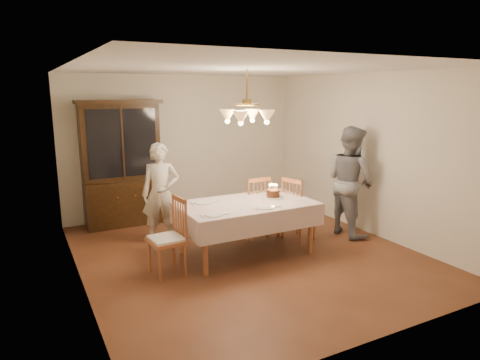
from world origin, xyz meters
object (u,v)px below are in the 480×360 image
chair_far_side (253,210)px  china_hutch (122,166)px  dining_table (247,208)px  elderly_woman (161,194)px  birthday_cake (273,194)px

chair_far_side → china_hutch: bearing=135.2°
china_hutch → chair_far_side: china_hutch is taller
dining_table → elderly_woman: (-0.94, 0.99, 0.09)m
dining_table → birthday_cake: 0.51m
chair_far_side → birthday_cake: chair_far_side is taller
elderly_woman → birthday_cake: size_ratio=5.18×
dining_table → china_hutch: size_ratio=0.88×
chair_far_side → birthday_cake: 0.64m
china_hutch → elderly_woman: china_hutch is taller
elderly_woman → birthday_cake: 1.70m
chair_far_side → elderly_woman: 1.48m
birthday_cake → dining_table: bearing=-171.2°
china_hutch → chair_far_side: bearing=-44.8°
elderly_woman → birthday_cake: (1.43, -0.92, 0.04)m
dining_table → chair_far_side: chair_far_side is taller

